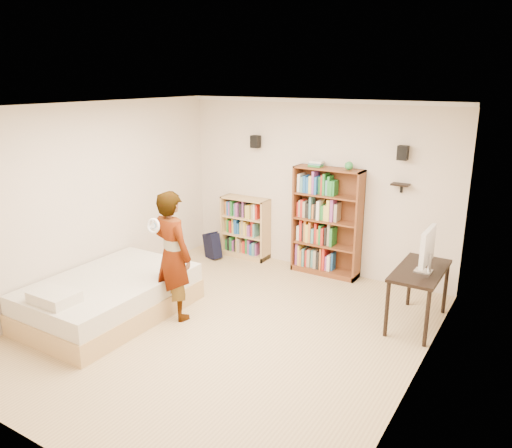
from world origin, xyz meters
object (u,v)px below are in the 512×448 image
at_px(low_bookshelf, 245,228).
at_px(computer_desk, 418,297).
at_px(person, 173,255).
at_px(daybed, 110,292).
at_px(tall_bookshelf, 327,222).

bearing_deg(low_bookshelf, computer_desk, -16.89).
bearing_deg(computer_desk, person, -152.62).
distance_m(low_bookshelf, daybed, 2.82).
distance_m(tall_bookshelf, daybed, 3.37).
bearing_deg(tall_bookshelf, daybed, -122.84).
distance_m(low_bookshelf, person, 2.44).
bearing_deg(tall_bookshelf, low_bookshelf, -179.96).
xyz_separation_m(computer_desk, daybed, (-3.48, -1.83, -0.05)).
relative_size(computer_desk, person, 0.65).
bearing_deg(daybed, tall_bookshelf, 57.16).
bearing_deg(low_bookshelf, tall_bookshelf, 0.04).
xyz_separation_m(tall_bookshelf, low_bookshelf, (-1.50, -0.00, -0.32)).
xyz_separation_m(daybed, person, (0.74, 0.42, 0.52)).
height_order(low_bookshelf, person, person).
relative_size(low_bookshelf, person, 0.62).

